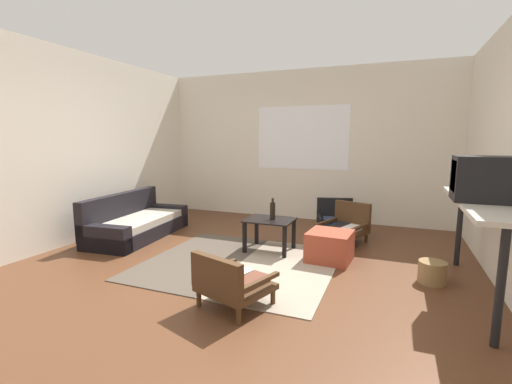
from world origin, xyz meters
TOP-DOWN VIEW (x-y plane):
  - ground_plane at (0.00, 0.00)m, footprint 7.80×7.80m
  - far_wall_with_window at (0.00, 3.06)m, footprint 5.60×0.13m
  - side_wall_left at (-2.66, 0.30)m, footprint 0.12×6.60m
  - area_rug at (-0.06, 0.36)m, footprint 2.19×2.00m
  - couch at (-2.02, 0.86)m, footprint 0.90×1.77m
  - coffee_table at (0.11, 0.96)m, footprint 0.62×0.50m
  - armchair_by_window at (0.77, 2.21)m, footprint 0.69×0.68m
  - armchair_striped_foreground at (0.33, -0.67)m, footprint 0.71×0.69m
  - armchair_corner at (0.99, 1.74)m, footprint 0.73×0.77m
  - ottoman_orange at (0.92, 0.87)m, footprint 0.54×0.54m
  - console_shelf at (2.33, 0.39)m, footprint 0.38×1.89m
  - crt_television at (2.33, 0.34)m, footprint 0.47×0.38m
  - clay_vase at (2.33, 0.95)m, footprint 0.21×0.21m
  - glass_bottle at (0.15, 0.97)m, footprint 0.07×0.07m
  - wicker_basket at (2.02, 0.60)m, footprint 0.27×0.27m

SIDE VIEW (x-z plane):
  - ground_plane at x=0.00m, z-range 0.00..0.00m
  - area_rug at x=-0.06m, z-range 0.00..0.01m
  - wicker_basket at x=2.02m, z-range 0.00..0.23m
  - ottoman_orange at x=0.92m, z-range 0.00..0.36m
  - couch at x=-2.02m, z-range -0.12..0.53m
  - armchair_by_window at x=0.77m, z-range -0.03..0.50m
  - armchair_striped_foreground at x=0.33m, z-range -0.01..0.49m
  - armchair_corner at x=0.99m, z-range -0.04..0.52m
  - coffee_table at x=0.11m, z-range 0.13..0.56m
  - glass_bottle at x=0.15m, z-range 0.41..0.69m
  - console_shelf at x=2.33m, z-range 0.36..1.27m
  - clay_vase at x=2.33m, z-range 0.89..1.18m
  - crt_television at x=2.33m, z-range 0.92..1.32m
  - side_wall_left at x=-2.66m, z-range 0.00..2.70m
  - far_wall_with_window at x=0.00m, z-range 0.00..2.70m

